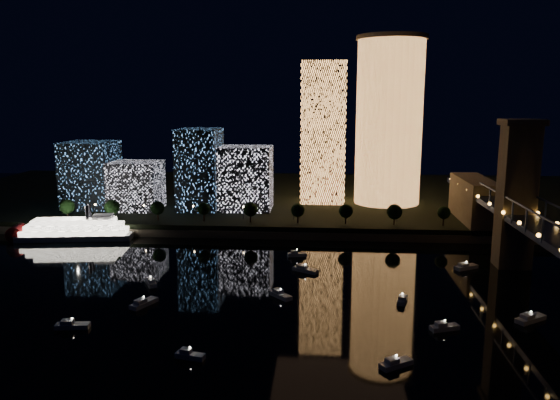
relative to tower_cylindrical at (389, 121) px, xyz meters
The scene contains 10 objects.
ground 148.04m from the tower_cylindrical, 103.18° to the right, with size 520.00×520.00×0.00m, color black.
far_bank 58.42m from the tower_cylindrical, 144.55° to the left, with size 420.00×160.00×5.00m, color black.
seawall 77.57m from the tower_cylindrical, 120.23° to the right, with size 420.00×6.00×3.00m, color #6B5E4C.
tower_cylindrical is the anchor object (origin of this frame).
tower_rectangular 32.66m from the tower_cylindrical, behind, with size 21.76×21.76×69.24m, color #E59349.
midrise_blocks 110.07m from the tower_cylindrical, 168.25° to the right, with size 98.15×26.97×37.64m.
riverboat 154.60m from the tower_cylindrical, 154.48° to the right, with size 49.81×16.84×14.74m.
motorboats 137.97m from the tower_cylindrical, 105.42° to the right, with size 125.14×85.88×2.78m.
esplanade_trees 90.07m from the tower_cylindrical, 143.67° to the right, with size 165.90×6.49×8.75m.
street_lamps 87.01m from the tower_cylindrical, 146.89° to the right, with size 132.70×0.70×5.65m.
Camera 1 is at (0.13, -135.28, 57.02)m, focal length 35.00 mm.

